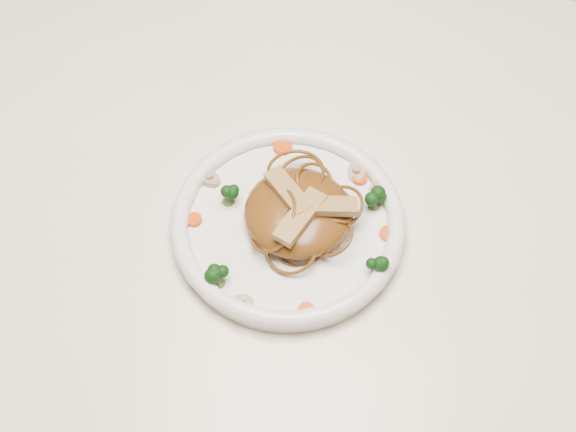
# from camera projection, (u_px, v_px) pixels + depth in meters

# --- Properties ---
(ground) EXTENTS (4.00, 4.00, 0.00)m
(ground) POSITION_uv_depth(u_px,v_px,m) (286.00, 425.00, 1.53)
(ground) COLOR #4E351A
(ground) RESTS_ON ground
(table) EXTENTS (1.20, 0.80, 0.75)m
(table) POSITION_uv_depth(u_px,v_px,m) (285.00, 254.00, 0.99)
(table) COLOR white
(table) RESTS_ON ground
(plate) EXTENTS (0.31, 0.31, 0.02)m
(plate) POSITION_uv_depth(u_px,v_px,m) (288.00, 227.00, 0.88)
(plate) COLOR white
(plate) RESTS_ON table
(noodle_mound) EXTENTS (0.14, 0.14, 0.04)m
(noodle_mound) POSITION_uv_depth(u_px,v_px,m) (298.00, 212.00, 0.86)
(noodle_mound) COLOR #5B3611
(noodle_mound) RESTS_ON plate
(chicken_a) EXTENTS (0.07, 0.03, 0.01)m
(chicken_a) POSITION_uv_depth(u_px,v_px,m) (327.00, 206.00, 0.84)
(chicken_a) COLOR tan
(chicken_a) RESTS_ON noodle_mound
(chicken_b) EXTENTS (0.06, 0.06, 0.01)m
(chicken_b) POSITION_uv_depth(u_px,v_px,m) (288.00, 192.00, 0.85)
(chicken_b) COLOR tan
(chicken_b) RESTS_ON noodle_mound
(chicken_c) EXTENTS (0.05, 0.07, 0.01)m
(chicken_c) POSITION_uv_depth(u_px,v_px,m) (300.00, 217.00, 0.83)
(chicken_c) COLOR tan
(chicken_c) RESTS_ON noodle_mound
(broccoli_0) EXTENTS (0.03, 0.03, 0.03)m
(broccoli_0) POSITION_uv_depth(u_px,v_px,m) (375.00, 199.00, 0.87)
(broccoli_0) COLOR #0C360B
(broccoli_0) RESTS_ON plate
(broccoli_1) EXTENTS (0.03, 0.03, 0.03)m
(broccoli_1) POSITION_uv_depth(u_px,v_px,m) (227.00, 193.00, 0.87)
(broccoli_1) COLOR #0C360B
(broccoli_1) RESTS_ON plate
(broccoli_2) EXTENTS (0.04, 0.04, 0.03)m
(broccoli_2) POSITION_uv_depth(u_px,v_px,m) (217.00, 276.00, 0.82)
(broccoli_2) COLOR #0C360B
(broccoli_2) RESTS_ON plate
(broccoli_3) EXTENTS (0.03, 0.03, 0.03)m
(broccoli_3) POSITION_uv_depth(u_px,v_px,m) (378.00, 261.00, 0.83)
(broccoli_3) COLOR #0C360B
(broccoli_3) RESTS_ON plate
(carrot_0) EXTENTS (0.02, 0.02, 0.00)m
(carrot_0) POSITION_uv_depth(u_px,v_px,m) (360.00, 178.00, 0.90)
(carrot_0) COLOR red
(carrot_0) RESTS_ON plate
(carrot_1) EXTENTS (0.02, 0.02, 0.00)m
(carrot_1) POSITION_uv_depth(u_px,v_px,m) (194.00, 220.00, 0.87)
(carrot_1) COLOR red
(carrot_1) RESTS_ON plate
(carrot_2) EXTENTS (0.02, 0.02, 0.00)m
(carrot_2) POSITION_uv_depth(u_px,v_px,m) (388.00, 233.00, 0.86)
(carrot_2) COLOR red
(carrot_2) RESTS_ON plate
(carrot_3) EXTENTS (0.03, 0.03, 0.00)m
(carrot_3) POSITION_uv_depth(u_px,v_px,m) (283.00, 147.00, 0.93)
(carrot_3) COLOR red
(carrot_3) RESTS_ON plate
(carrot_4) EXTENTS (0.02, 0.02, 0.00)m
(carrot_4) POSITION_uv_depth(u_px,v_px,m) (306.00, 311.00, 0.81)
(carrot_4) COLOR red
(carrot_4) RESTS_ON plate
(mushroom_0) EXTENTS (0.03, 0.03, 0.01)m
(mushroom_0) POSITION_uv_depth(u_px,v_px,m) (242.00, 302.00, 0.82)
(mushroom_0) COLOR tan
(mushroom_0) RESTS_ON plate
(mushroom_1) EXTENTS (0.02, 0.02, 0.01)m
(mushroom_1) POSITION_uv_depth(u_px,v_px,m) (376.00, 187.00, 0.90)
(mushroom_1) COLOR tan
(mushroom_1) RESTS_ON plate
(mushroom_2) EXTENTS (0.04, 0.04, 0.01)m
(mushroom_2) POSITION_uv_depth(u_px,v_px,m) (210.00, 178.00, 0.90)
(mushroom_2) COLOR tan
(mushroom_2) RESTS_ON plate
(mushroom_3) EXTENTS (0.03, 0.03, 0.01)m
(mushroom_3) POSITION_uv_depth(u_px,v_px,m) (356.00, 172.00, 0.91)
(mushroom_3) COLOR tan
(mushroom_3) RESTS_ON plate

